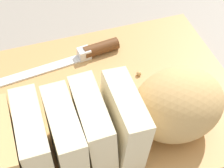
% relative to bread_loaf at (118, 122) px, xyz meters
% --- Properties ---
extents(ground_plane, '(3.00, 3.00, 0.00)m').
position_rel_bread_loaf_xyz_m(ground_plane, '(-0.02, -0.08, -0.07)').
color(ground_plane, gray).
extents(cutting_board, '(0.39, 0.31, 0.02)m').
position_rel_bread_loaf_xyz_m(cutting_board, '(-0.02, -0.08, -0.06)').
color(cutting_board, tan).
rests_on(cutting_board, ground_plane).
extents(bread_loaf, '(0.31, 0.11, 0.10)m').
position_rel_bread_loaf_xyz_m(bread_loaf, '(0.00, 0.00, 0.00)').
color(bread_loaf, tan).
rests_on(bread_loaf, cutting_board).
extents(bread_knife, '(0.26, 0.05, 0.02)m').
position_rel_bread_loaf_xyz_m(bread_knife, '(0.01, -0.17, -0.04)').
color(bread_knife, silver).
rests_on(bread_knife, cutting_board).
extents(crumb_near_knife, '(0.00, 0.00, 0.00)m').
position_rel_bread_loaf_xyz_m(crumb_near_knife, '(0.03, -0.08, -0.05)').
color(crumb_near_knife, tan).
rests_on(crumb_near_knife, cutting_board).
extents(crumb_near_loaf, '(0.01, 0.01, 0.01)m').
position_rel_bread_loaf_xyz_m(crumb_near_loaf, '(-0.07, -0.11, -0.05)').
color(crumb_near_loaf, tan).
rests_on(crumb_near_loaf, cutting_board).
extents(crumb_stray_left, '(0.00, 0.00, 0.00)m').
position_rel_bread_loaf_xyz_m(crumb_stray_left, '(-0.01, -0.03, -0.05)').
color(crumb_stray_left, tan).
rests_on(crumb_stray_left, cutting_board).
extents(crumb_stray_right, '(0.01, 0.01, 0.01)m').
position_rel_bread_loaf_xyz_m(crumb_stray_right, '(-0.07, -0.03, -0.05)').
color(crumb_stray_right, tan).
rests_on(crumb_stray_right, cutting_board).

